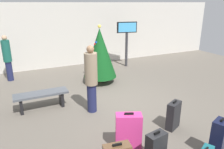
# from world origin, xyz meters

# --- Properties ---
(ground_plane) EXTENTS (16.00, 16.00, 0.00)m
(ground_plane) POSITION_xyz_m (0.00, 0.00, 0.00)
(ground_plane) COLOR #665E54
(back_wall) EXTENTS (16.00, 0.20, 2.85)m
(back_wall) POSITION_xyz_m (0.00, 4.62, 1.43)
(back_wall) COLOR beige
(back_wall) RESTS_ON ground_plane
(holiday_tree) EXTENTS (1.20, 1.20, 2.12)m
(holiday_tree) POSITION_xyz_m (0.19, 1.83, 1.12)
(holiday_tree) COLOR #4C3319
(holiday_tree) RESTS_ON ground_plane
(flight_info_kiosk) EXTENTS (0.91, 0.26, 2.03)m
(flight_info_kiosk) POSITION_xyz_m (2.12, 3.33, 1.42)
(flight_info_kiosk) COLOR #333338
(flight_info_kiosk) RESTS_ON ground_plane
(waiting_bench) EXTENTS (1.45, 0.44, 0.48)m
(waiting_bench) POSITION_xyz_m (-2.08, 0.58, 0.36)
(waiting_bench) COLOR #4C5159
(waiting_bench) RESTS_ON ground_plane
(traveller_0) EXTENTS (0.38, 0.38, 1.83)m
(traveller_0) POSITION_xyz_m (-0.86, -0.16, 0.97)
(traveller_0) COLOR #1E234C
(traveller_0) RESTS_ON ground_plane
(traveller_1) EXTENTS (0.34, 0.34, 1.73)m
(traveller_1) POSITION_xyz_m (-2.84, 3.49, 0.92)
(traveller_1) COLOR #1E234C
(traveller_1) RESTS_ON ground_plane
(suitcase_0) EXTENTS (0.44, 0.33, 0.70)m
(suitcase_0) POSITION_xyz_m (0.58, -1.76, 0.33)
(suitcase_0) COLOR #232326
(suitcase_0) RESTS_ON ground_plane
(suitcase_3) EXTENTS (0.39, 0.33, 0.82)m
(suitcase_3) POSITION_xyz_m (0.68, -2.91, 0.39)
(suitcase_3) COLOR #141938
(suitcase_3) RESTS_ON ground_plane
(suitcase_4) EXTENTS (0.57, 0.42, 0.81)m
(suitcase_4) POSITION_xyz_m (-0.74, -1.97, 0.39)
(suitcase_4) COLOR #E5388C
(suitcase_4) RESTS_ON ground_plane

